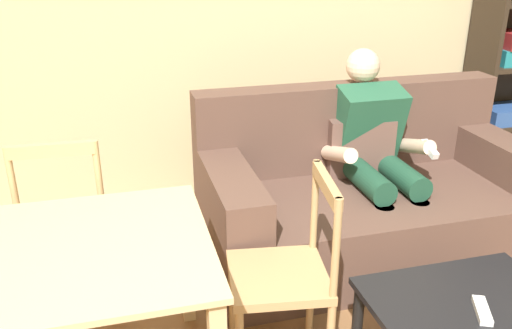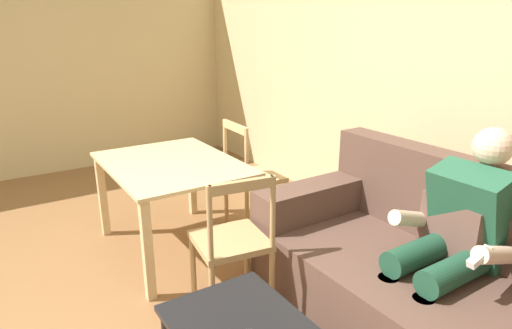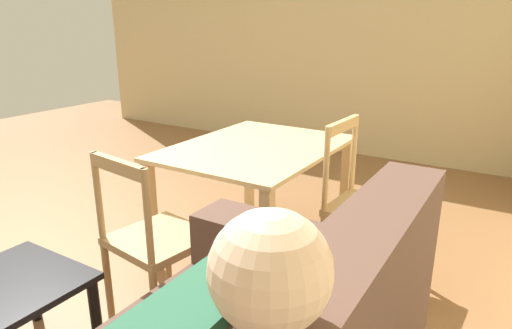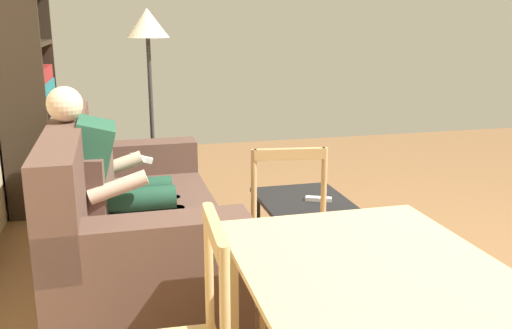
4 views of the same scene
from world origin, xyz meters
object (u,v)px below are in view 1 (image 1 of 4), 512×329
object	(u,v)px
couch	(365,198)
person_lounging	(375,151)
tv_remote	(482,310)
dining_table	(54,276)
coffee_table	(465,313)
dining_chair_near_wall	(68,222)
dining_chair_facing_couch	(286,275)

from	to	relation	value
couch	person_lounging	world-z (taller)	person_lounging
couch	tv_remote	distance (m)	1.24
person_lounging	dining_table	distance (m)	2.00
coffee_table	dining_chair_near_wall	xyz separation A→B (m)	(-1.62, 1.05, 0.11)
person_lounging	dining_table	xyz separation A→B (m)	(-1.79, -0.90, -0.00)
coffee_table	dining_table	size ratio (longest dim) A/B	0.67
person_lounging	tv_remote	bearing A→B (deg)	-96.95
tv_remote	dining_table	bearing A→B (deg)	10.75
dining_chair_facing_couch	dining_table	bearing A→B (deg)	179.74
dining_chair_facing_couch	tv_remote	bearing A→B (deg)	-29.87
person_lounging	coffee_table	bearing A→B (deg)	-97.83
couch	person_lounging	bearing A→B (deg)	44.47
dining_table	dining_chair_near_wall	distance (m)	0.74
person_lounging	coffee_table	world-z (taller)	person_lounging
coffee_table	dining_table	distance (m)	1.67
person_lounging	tv_remote	world-z (taller)	person_lounging
couch	coffee_table	world-z (taller)	couch
person_lounging	dining_chair_facing_couch	distance (m)	1.25
dining_chair_near_wall	dining_chair_facing_couch	distance (m)	1.19
couch	dining_table	size ratio (longest dim) A/B	1.65
coffee_table	dining_table	bearing A→B (deg)	168.78
couch	person_lounging	distance (m)	0.29
person_lounging	dining_chair_near_wall	world-z (taller)	person_lounging
tv_remote	dining_table	size ratio (longest dim) A/B	0.14
couch	person_lounging	size ratio (longest dim) A/B	1.66
couch	coffee_table	size ratio (longest dim) A/B	2.46
person_lounging	coffee_table	xyz separation A→B (m)	(-0.17, -1.22, -0.26)
person_lounging	dining_chair_near_wall	size ratio (longest dim) A/B	1.25
couch	dining_chair_facing_couch	xyz separation A→B (m)	(-0.78, -0.83, 0.11)
coffee_table	tv_remote	size ratio (longest dim) A/B	4.75
dining_chair_facing_couch	coffee_table	bearing A→B (deg)	-24.76
tv_remote	dining_table	world-z (taller)	dining_table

